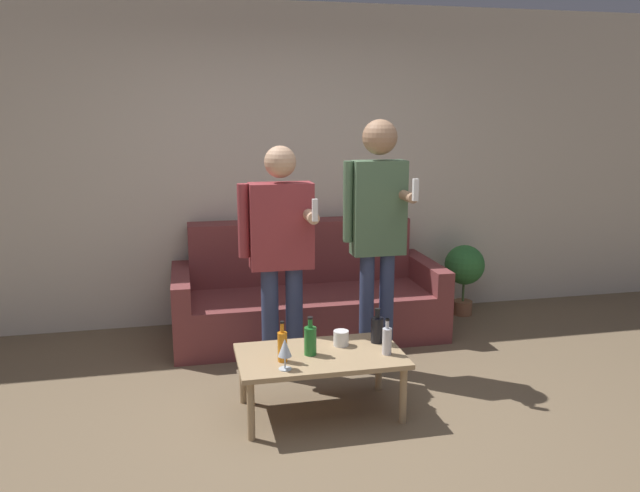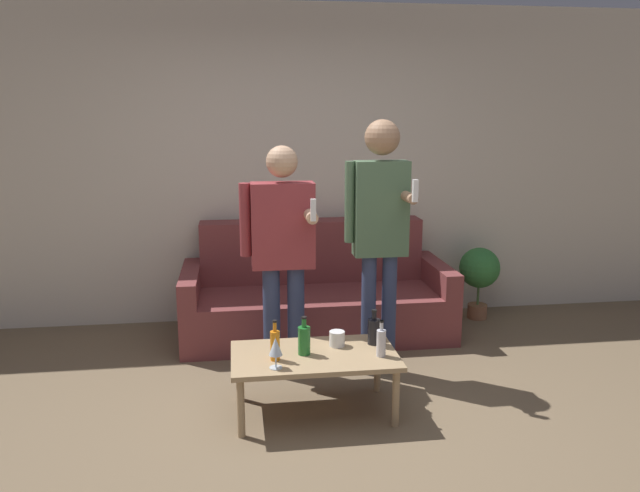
{
  "view_description": "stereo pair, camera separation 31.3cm",
  "coord_description": "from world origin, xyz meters",
  "px_view_note": "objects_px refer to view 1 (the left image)",
  "views": [
    {
      "loc": [
        -0.81,
        -3.03,
        1.82
      ],
      "look_at": [
        0.05,
        0.87,
        0.95
      ],
      "focal_mm": 35.0,
      "sensor_mm": 36.0,
      "label": 1
    },
    {
      "loc": [
        -0.5,
        -3.09,
        1.82
      ],
      "look_at": [
        0.05,
        0.87,
        0.95
      ],
      "focal_mm": 35.0,
      "sensor_mm": 36.0,
      "label": 2
    }
  ],
  "objects_px": {
    "coffee_table": "(320,360)",
    "person_standing_right": "(378,222)",
    "couch": "(306,296)",
    "bottle_orange": "(387,340)",
    "person_standing_left": "(281,244)"
  },
  "relations": [
    {
      "from": "person_standing_right",
      "to": "couch",
      "type": "bearing_deg",
      "value": 109.97
    },
    {
      "from": "couch",
      "to": "coffee_table",
      "type": "bearing_deg",
      "value": -97.8
    },
    {
      "from": "couch",
      "to": "person_standing_left",
      "type": "relative_size",
      "value": 1.35
    },
    {
      "from": "coffee_table",
      "to": "person_standing_left",
      "type": "xyz_separation_m",
      "value": [
        -0.14,
        0.62,
        0.59
      ]
    },
    {
      "from": "coffee_table",
      "to": "person_standing_right",
      "type": "height_order",
      "value": "person_standing_right"
    },
    {
      "from": "couch",
      "to": "bottle_orange",
      "type": "distance_m",
      "value": 1.54
    },
    {
      "from": "couch",
      "to": "person_standing_right",
      "type": "relative_size",
      "value": 1.23
    },
    {
      "from": "couch",
      "to": "bottle_orange",
      "type": "xyz_separation_m",
      "value": [
        0.19,
        -1.52,
        0.16
      ]
    },
    {
      "from": "couch",
      "to": "person_standing_left",
      "type": "height_order",
      "value": "person_standing_left"
    },
    {
      "from": "bottle_orange",
      "to": "person_standing_left",
      "type": "distance_m",
      "value": 1.0
    },
    {
      "from": "coffee_table",
      "to": "person_standing_right",
      "type": "xyz_separation_m",
      "value": [
        0.52,
        0.54,
        0.74
      ]
    },
    {
      "from": "person_standing_right",
      "to": "coffee_table",
      "type": "bearing_deg",
      "value": -133.97
    },
    {
      "from": "bottle_orange",
      "to": "person_standing_left",
      "type": "bearing_deg",
      "value": 126.6
    },
    {
      "from": "couch",
      "to": "person_standing_left",
      "type": "bearing_deg",
      "value": -112.39
    },
    {
      "from": "couch",
      "to": "person_standing_left",
      "type": "xyz_separation_m",
      "value": [
        -0.33,
        -0.81,
        0.62
      ]
    }
  ]
}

